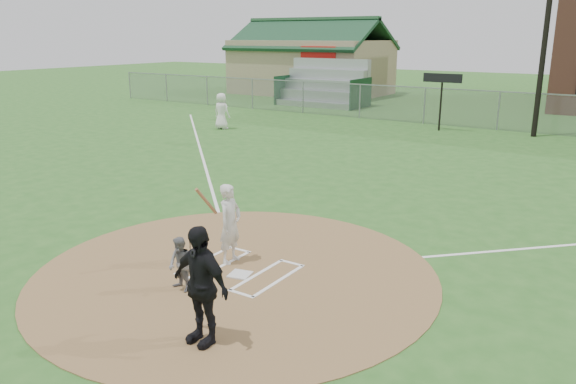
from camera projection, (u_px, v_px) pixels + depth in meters
The scene contains 13 objects.
ground at pixel (236, 273), 11.77m from camera, with size 140.00×140.00×0.00m, color #2A5D20.
dirt_circle at pixel (236, 273), 11.77m from camera, with size 8.40×8.40×0.02m, color olive.
home_plate at pixel (240, 274), 11.62m from camera, with size 0.43×0.43×0.03m, color silver.
foul_line_third at pixel (201, 153), 23.77m from camera, with size 0.10×24.00×0.01m, color white.
catcher at pixel (181, 264), 10.79m from camera, with size 0.52×0.41×1.08m, color slate.
umpire at pixel (200, 285), 8.85m from camera, with size 1.16×0.48×1.98m, color black.
ondeck_player at pixel (222, 111), 29.56m from camera, with size 0.92×0.60×1.89m, color white.
batters_boxes at pixel (240, 270), 11.88m from camera, with size 2.08×1.88×0.01m.
batter_at_plate at pixel (230, 223), 12.09m from camera, with size 0.58×1.03×1.78m.
outfield_fence at pixel (498, 111), 29.20m from camera, with size 56.08×0.08×2.03m.
bleachers at pixel (322, 83), 39.30m from camera, with size 6.08×3.20×3.20m.
clubhouse at pixel (311, 65), 47.19m from camera, with size 12.20×8.71×6.23m.
scoreboard_sign at pixel (442, 84), 28.70m from camera, with size 2.00×0.10×2.93m.
Camera 1 is at (6.88, -8.49, 4.82)m, focal length 35.00 mm.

